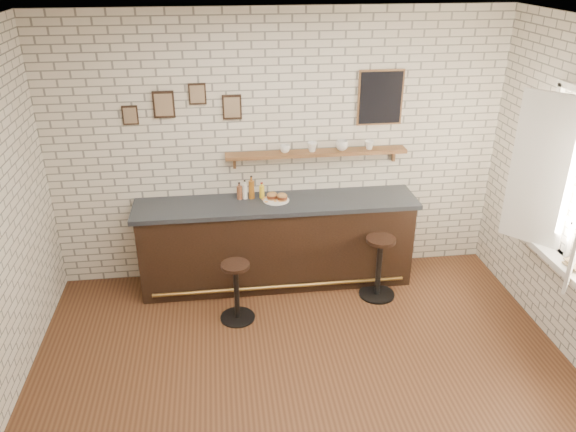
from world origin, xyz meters
The scene contains 21 objects.
ground centered at (0.00, 0.00, 0.00)m, with size 5.00×5.00×0.00m, color #57341E.
bar_counter centered at (-0.07, 1.70, 0.51)m, with size 3.10×0.65×1.01m.
sandwich_plate centered at (-0.07, 1.73, 1.02)m, with size 0.28×0.28×0.01m, color white.
ciabatta_sandwich centered at (-0.06, 1.73, 1.06)m, with size 0.24×0.17×0.08m.
potato_chips centered at (-0.09, 1.73, 1.02)m, with size 0.24×0.18×0.00m.
bitters_bottle_brown centered at (-0.46, 1.83, 1.09)m, with size 0.06×0.06×0.19m.
bitters_bottle_white centered at (-0.40, 1.83, 1.10)m, with size 0.06×0.06×0.22m.
bitters_bottle_amber centered at (-0.33, 1.83, 1.12)m, with size 0.06×0.06×0.26m.
condiment_bottle_yellow centered at (-0.22, 1.83, 1.09)m, with size 0.06×0.06×0.18m.
bar_stool_left centered at (-0.56, 1.02, 0.35)m, with size 0.36×0.36×0.66m.
bar_stool_right centered at (1.00, 1.26, 0.38)m, with size 0.40×0.40×0.72m.
wall_shelf centered at (0.40, 1.90, 1.48)m, with size 2.00×0.18×0.18m.
shelf_cup_a centered at (0.05, 1.90, 1.54)m, with size 0.11×0.11×0.09m, color white.
shelf_cup_b centered at (0.35, 1.90, 1.55)m, with size 0.11×0.11×0.10m, color white.
shelf_cup_c centered at (0.68, 1.90, 1.55)m, with size 0.14×0.14×0.11m, color white.
shelf_cup_d centered at (0.99, 1.90, 1.55)m, with size 0.10×0.10×0.09m, color white.
back_wall_decor centered at (0.23, 1.98, 2.05)m, with size 2.96×0.02×0.56m.
window_sill centered at (2.40, 0.30, 0.90)m, with size 0.20×1.35×0.06m.
casement_window centered at (2.36, 0.30, 1.65)m, with size 0.40×1.30×1.56m.
book_lower centered at (2.38, 0.07, 0.94)m, with size 0.18×0.24×0.02m, color tan.
book_upper centered at (2.38, 0.10, 0.96)m, with size 0.16×0.22×0.02m, color tan.
Camera 1 is at (-0.66, -3.85, 3.51)m, focal length 35.00 mm.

